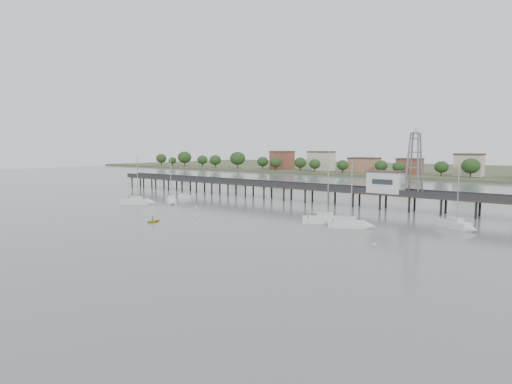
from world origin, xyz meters
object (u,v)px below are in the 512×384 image
sailboat_c (333,220)px  white_tender (185,197)px  sailboat_a (142,202)px  lattice_tower (414,164)px  yellow_dinghy (153,222)px  sailboat_b (172,201)px  sailboat_d (355,225)px  pier (298,188)px  sailboat_e (460,226)px

sailboat_c → white_tender: 54.49m
sailboat_a → lattice_tower: bearing=-10.3°
sailboat_a → white_tender: size_ratio=3.16×
white_tender → yellow_dinghy: bearing=-75.4°
lattice_tower → sailboat_b: 61.58m
sailboat_c → sailboat_b: size_ratio=1.18×
yellow_dinghy → white_tender: bearing=128.7°
sailboat_d → sailboat_c: size_ratio=0.85×
pier → sailboat_d: bearing=-42.3°
pier → sailboat_b: bearing=-133.4°
lattice_tower → sailboat_c: (-7.22, -25.36, -10.47)m
lattice_tower → sailboat_c: lattice_tower is taller
sailboat_c → sailboat_a: 53.60m
sailboat_a → yellow_dinghy: 28.72m
sailboat_a → yellow_dinghy: sailboat_a is taller
white_tender → pier: bearing=3.9°
sailboat_d → sailboat_e: size_ratio=1.00×
lattice_tower → sailboat_b: bearing=-155.6°
lattice_tower → sailboat_c: bearing=-105.9°
pier → sailboat_a: bearing=-133.4°
sailboat_b → sailboat_a: (-5.29, -5.65, -0.01)m
sailboat_a → sailboat_d: bearing=-33.6°
sailboat_d → sailboat_c: sailboat_c is taller
pier → sailboat_c: sailboat_c is taller
pier → sailboat_a: (-29.05, -30.75, -3.16)m
white_tender → sailboat_d: bearing=-34.9°
pier → sailboat_e: size_ratio=11.62×
sailboat_b → yellow_dinghy: (18.87, -21.16, -0.64)m
lattice_tower → yellow_dinghy: bearing=-128.2°
sailboat_b → sailboat_a: size_ratio=0.93×
lattice_tower → sailboat_a: bearing=-153.1°
sailboat_d → sailboat_e: bearing=7.9°
sailboat_e → white_tender: size_ratio=2.97×
lattice_tower → pier: bearing=-180.0°
pier → sailboat_b: sailboat_b is taller
pier → white_tender: size_ratio=34.48×
sailboat_d → sailboat_c: 5.69m
sailboat_b → sailboat_a: sailboat_a is taller
sailboat_e → pier: bearing=-172.4°
pier → sailboat_e: (45.44, -16.69, -3.15)m
sailboat_d → sailboat_b: sailboat_d is taller
lattice_tower → sailboat_a: lattice_tower is taller
lattice_tower → white_tender: (-60.78, -15.30, -10.62)m
sailboat_e → yellow_dinghy: sailboat_e is taller
pier → lattice_tower: lattice_tower is taller
white_tender → sailboat_a: bearing=-112.8°
white_tender → yellow_dinghy: size_ratio=1.52×
sailboat_a → white_tender: sailboat_a is taller
sailboat_c → sailboat_e: size_ratio=1.17×
sailboat_c → yellow_dinghy: (-29.16, -20.89, -0.63)m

